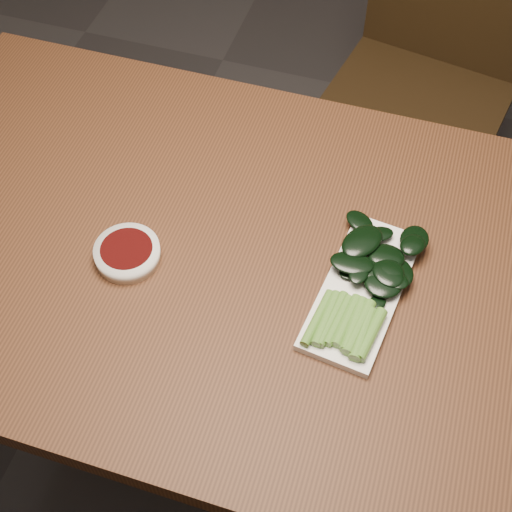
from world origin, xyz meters
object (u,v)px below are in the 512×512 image
at_px(chair_far, 427,73).
at_px(serving_plate, 362,291).
at_px(sauce_bowl, 127,253).
at_px(table, 261,282).
at_px(gai_lan, 370,283).

bearing_deg(chair_far, serving_plate, -80.21).
relative_size(chair_far, sauce_bowl, 8.33).
relative_size(sauce_bowl, serving_plate, 0.37).
distance_m(table, gai_lan, 0.21).
bearing_deg(serving_plate, gai_lan, 20.73).
xyz_separation_m(table, gai_lan, (0.18, -0.02, 0.10)).
distance_m(sauce_bowl, gai_lan, 0.39).
distance_m(table, chair_far, 0.91).
distance_m(table, serving_plate, 0.19).
distance_m(chair_far, serving_plate, 0.93).
relative_size(table, serving_plate, 4.84).
height_order(table, serving_plate, serving_plate).
bearing_deg(table, chair_far, 78.29).
height_order(chair_far, sauce_bowl, chair_far).
distance_m(chair_far, gai_lan, 0.93).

